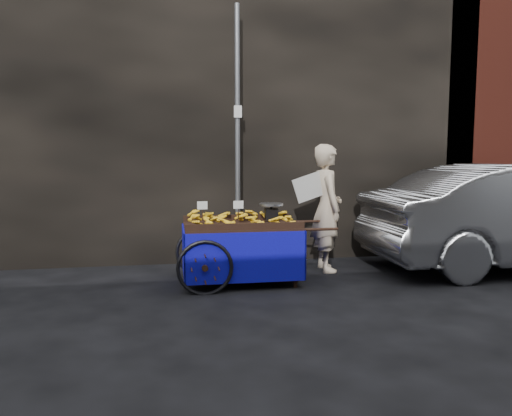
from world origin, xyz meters
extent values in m
plane|color=black|center=(0.00, 0.00, 0.00)|extent=(80.00, 80.00, 0.00)
cube|color=black|center=(-1.00, 2.60, 2.50)|extent=(11.00, 2.00, 5.00)
cube|color=#591E14|center=(5.50, 2.60, 2.50)|extent=(3.00, 2.00, 5.00)
cylinder|color=slate|center=(0.30, 1.30, 2.00)|extent=(0.08, 0.08, 4.00)
cube|color=white|center=(0.30, 1.25, 2.40)|extent=(0.12, 0.02, 0.18)
cube|color=black|center=(0.20, 0.28, 0.77)|extent=(1.54, 0.97, 0.06)
cube|color=black|center=(0.20, 0.74, 0.84)|extent=(1.54, 0.05, 0.10)
cube|color=black|center=(0.20, -0.17, 0.84)|extent=(1.54, 0.05, 0.10)
cube|color=black|center=(0.87, -0.11, 0.38)|extent=(0.05, 0.05, 0.77)
cube|color=black|center=(0.88, 0.66, 0.38)|extent=(0.05, 0.05, 0.77)
cylinder|color=black|center=(1.20, -0.11, 0.77)|extent=(0.48, 0.04, 0.04)
cylinder|color=black|center=(1.21, 0.66, 0.77)|extent=(0.48, 0.04, 0.04)
torus|color=black|center=(-0.33, -0.23, 0.34)|extent=(0.72, 0.05, 0.72)
torus|color=black|center=(-0.32, 0.81, 0.34)|extent=(0.72, 0.05, 0.72)
cylinder|color=black|center=(-0.33, 0.29, 0.34)|extent=(0.06, 1.08, 0.05)
cube|color=#0F0897|center=(0.20, -0.20, 0.44)|extent=(1.57, 0.03, 0.65)
cube|color=#0F0897|center=(0.20, 0.77, 0.44)|extent=(1.57, 0.03, 0.65)
cube|color=#0F0897|center=(-0.58, 0.29, 0.44)|extent=(0.03, 1.00, 0.65)
cube|color=#0F0897|center=(0.98, 0.28, 0.44)|extent=(0.03, 1.00, 0.65)
cube|color=black|center=(0.63, 0.33, 0.93)|extent=(0.17, 0.14, 0.15)
cylinder|color=silver|center=(0.63, 0.33, 1.07)|extent=(0.33, 0.33, 0.03)
cube|color=white|center=(-0.33, 0.18, 1.08)|extent=(0.13, 0.01, 0.11)
cube|color=white|center=(0.15, 0.18, 1.08)|extent=(0.13, 0.01, 0.11)
imported|color=#C6B093|center=(1.58, 0.77, 0.95)|extent=(0.46, 0.70, 1.90)
cube|color=silver|center=(1.30, 0.70, 1.28)|extent=(0.59, 0.05, 0.50)
ellipsoid|color=blue|center=(1.02, 0.53, 0.13)|extent=(0.30, 0.24, 0.27)
camera|label=1|loc=(-0.77, -6.37, 1.76)|focal=35.00mm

